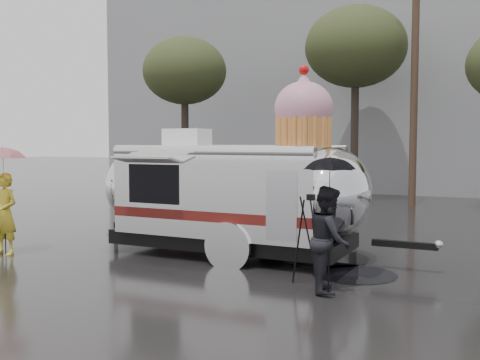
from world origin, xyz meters
The scene contains 13 objects.
ground centered at (0.00, 0.00, 0.00)m, with size 120.00×120.00×0.00m, color black.
puddles centered at (3.62, 2.70, 0.00)m, with size 12.25×5.06×0.01m.
grey_building centered at (-4.00, 24.00, 6.50)m, with size 22.00×12.00×13.00m, color slate.
utility_pole centered at (2.50, 14.00, 4.62)m, with size 1.60×0.28×9.00m.
tree_left centered at (-7.00, 13.00, 5.48)m, with size 3.64×3.64×6.95m.
tree_mid centered at (0.00, 15.00, 6.34)m, with size 4.20×4.20×8.03m.
barricade_row centered at (-5.55, 9.96, 0.52)m, with size 4.30×0.80×1.00m.
airstream_trailer centered at (0.29, 2.65, 1.44)m, with size 7.63×2.93×4.11m.
person_left centered at (-4.32, 0.57, 0.90)m, with size 0.65×0.43×1.79m, color yellow.
umbrella_pink centered at (-4.32, 0.57, 1.97)m, with size 1.23×1.23×2.39m.
person_right centered at (2.97, 0.56, 0.87)m, with size 0.83×0.46×1.74m, color black.
umbrella_black centered at (2.97, 0.56, 1.90)m, with size 1.03×1.03×2.26m.
tripod centered at (2.52, 0.99, 0.94)m, with size 0.59×0.65×1.57m.
Camera 1 is at (5.45, -8.36, 2.49)m, focal length 42.00 mm.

